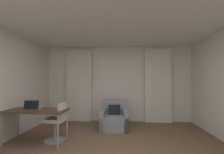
# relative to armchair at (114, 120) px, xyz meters

# --- Properties ---
(wall_window) EXTENTS (5.12, 0.06, 2.60)m
(wall_window) POSITION_rel_armchair_xyz_m (0.07, 0.99, 1.02)
(wall_window) COLOR silver
(wall_window) RESTS_ON ground
(ceiling) EXTENTS (5.12, 6.12, 0.06)m
(ceiling) POSITION_rel_armchair_xyz_m (0.07, -2.04, 2.35)
(ceiling) COLOR white
(ceiling) RESTS_ON wall_left
(curtain_left_panel) EXTENTS (0.90, 0.06, 2.50)m
(curtain_left_panel) POSITION_rel_armchair_xyz_m (-1.30, 0.86, 0.97)
(curtain_left_panel) COLOR silver
(curtain_left_panel) RESTS_ON ground
(curtain_right_panel) EXTENTS (0.90, 0.06, 2.50)m
(curtain_right_panel) POSITION_rel_armchair_xyz_m (1.45, 0.86, 0.97)
(curtain_right_panel) COLOR silver
(curtain_right_panel) RESTS_ON ground
(armchair) EXTENTS (0.81, 0.80, 0.82)m
(armchair) POSITION_rel_armchair_xyz_m (0.00, 0.00, 0.00)
(armchair) COLOR gray
(armchair) RESTS_ON ground
(desk) EXTENTS (1.35, 0.65, 0.74)m
(desk) POSITION_rel_armchair_xyz_m (-1.72, -1.15, 0.40)
(desk) COLOR #4C3828
(desk) RESTS_ON ground
(desk_chair) EXTENTS (0.48, 0.48, 0.88)m
(desk_chair) POSITION_rel_armchair_xyz_m (-1.27, -1.07, 0.12)
(desk_chair) COLOR gray
(desk_chair) RESTS_ON ground
(laptop) EXTENTS (0.35, 0.29, 0.22)m
(laptop) POSITION_rel_armchair_xyz_m (-1.82, -1.14, 0.51)
(laptop) COLOR #ADADB2
(laptop) RESTS_ON desk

